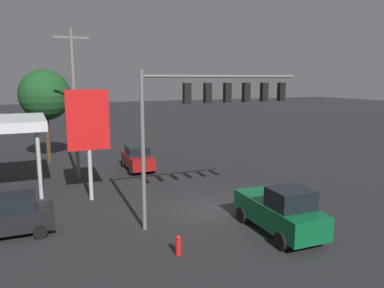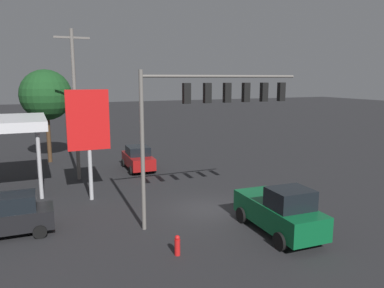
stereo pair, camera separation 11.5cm
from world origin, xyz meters
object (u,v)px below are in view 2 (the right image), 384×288
Objects in this scene: pickup_parked at (280,211)px; traffic_signal_assembly at (213,104)px; street_tree at (46,95)px; utility_pole at (75,102)px; hatchback_crossing at (12,216)px; fire_hydrant at (177,245)px; sedan_far at (138,158)px; price_sign at (88,124)px.

traffic_signal_assembly is at bearing -144.53° from pickup_parked.
utility_pole is at bearing 103.32° from street_tree.
traffic_signal_assembly is at bearing 111.94° from street_tree.
hatchback_crossing is 8.10m from fire_hydrant.
sedan_far is 5.07× the size of fire_hydrant.
price_sign is at bearing -46.46° from traffic_signal_assembly.
traffic_signal_assembly is 6.15m from pickup_parked.
pickup_parked is 0.65× the size of street_tree.
hatchback_crossing is at bearing -38.02° from fire_hydrant.
fire_hydrant is at bearing 100.60° from street_tree.
hatchback_crossing reaches higher than fire_hydrant.
sedan_far is at bearing -129.93° from hatchback_crossing.
price_sign is at bearing -137.81° from pickup_parked.
street_tree is at bearing -97.54° from hatchback_crossing.
price_sign is 1.74× the size of hatchback_crossing.
traffic_signal_assembly reaches higher than hatchback_crossing.
sedan_far is (-8.84, -10.16, 0.00)m from hatchback_crossing.
utility_pole is (5.52, -10.84, -0.40)m from traffic_signal_assembly.
street_tree is (6.40, -5.89, 4.93)m from sedan_far.
utility_pole is at bearing -149.65° from pickup_parked.
price_sign reaches higher than fire_hydrant.
pickup_parked is (-11.65, 4.82, 0.16)m from hatchback_crossing.
price_sign is 10.10m from fire_hydrant.
street_tree is 22.07m from fire_hydrant.
utility_pole reaches higher than street_tree.
street_tree is at bearing -79.40° from fire_hydrant.
utility_pole is 15.17m from fire_hydrant.
pickup_parked is (-2.05, 3.07, -4.92)m from traffic_signal_assembly.
price_sign is 0.82× the size of street_tree.
hatchback_crossing is at bearing 65.81° from utility_pole.
hatchback_crossing is 12.61m from pickup_parked.
pickup_parked is 5.98× the size of fire_hydrant.
price_sign reaches higher than sedan_far.
traffic_signal_assembly is 19.18m from street_tree.
utility_pole is 1.60× the size of price_sign.
traffic_signal_assembly reaches higher than fire_hydrant.
price_sign is 7.57× the size of fire_hydrant.
hatchback_crossing is at bearing 43.10° from price_sign.
utility_pole is 5.25m from price_sign.
traffic_signal_assembly is at bearing 170.79° from hatchback_crossing.
utility_pole is at bearing -113.09° from hatchback_crossing.
fire_hydrant is at bearing 103.67° from price_sign.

